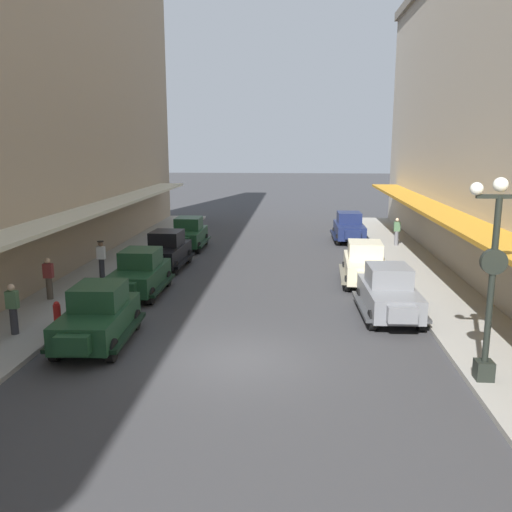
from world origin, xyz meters
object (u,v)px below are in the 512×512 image
lamp_post_with_clock (493,272)px  parked_car_6 (140,272)px  parked_car_4 (389,292)px  pedestrian_1 (49,278)px  parked_car_0 (188,233)px  parked_car_1 (166,250)px  parked_car_5 (349,227)px  parked_car_3 (98,314)px  pedestrian_3 (13,309)px  pedestrian_2 (397,231)px  parked_car_2 (365,263)px  pedestrian_0 (101,259)px  fire_hydrant (57,313)px

lamp_post_with_clock → parked_car_6: bearing=145.4°
parked_car_4 → pedestrian_1: (-12.85, 0.86, 0.05)m
parked_car_0 → lamp_post_with_clock: size_ratio=0.83×
parked_car_1 → parked_car_6: size_ratio=1.01×
parked_car_0 → lamp_post_with_clock: bearing=-57.6°
parked_car_4 → lamp_post_with_clock: (1.53, -5.45, 2.04)m
pedestrian_1 → parked_car_5: bearing=48.4°
parked_car_3 → pedestrian_3: bearing=174.8°
parked_car_5 → parked_car_6: (-9.69, -13.07, 0.00)m
pedestrian_2 → parked_car_5: bearing=143.5°
parked_car_2 → parked_car_6: 9.72m
pedestrian_0 → pedestrian_3: pedestrian_0 is taller
pedestrian_0 → parked_car_5: bearing=42.2°
parked_car_6 → fire_hydrant: bearing=-109.2°
parked_car_2 → pedestrian_3: (-11.93, -7.82, 0.05)m
parked_car_6 → pedestrian_2: size_ratio=2.60×
parked_car_3 → fire_hydrant: (-1.85, 1.19, -0.38)m
parked_car_1 → pedestrian_0: parked_car_1 is taller
pedestrian_2 → lamp_post_with_clock: bearing=-93.3°
fire_hydrant → parked_car_4: bearing=10.8°
parked_car_5 → fire_hydrant: 20.80m
parked_car_1 → pedestrian_2: 13.90m
parked_car_2 → pedestrian_3: bearing=-146.8°
pedestrian_3 → parked_car_6: bearing=64.7°
parked_car_2 → pedestrian_3: parked_car_2 is taller
parked_car_2 → lamp_post_with_clock: size_ratio=0.84×
parked_car_3 → lamp_post_with_clock: size_ratio=0.84×
parked_car_2 → lamp_post_with_clock: lamp_post_with_clock is taller
parked_car_3 → parked_car_6: 5.62m
parked_car_1 → parked_car_6: bearing=-89.2°
parked_car_5 → pedestrian_3: bearing=-123.6°
parked_car_3 → parked_car_4: size_ratio=1.00×
pedestrian_1 → pedestrian_2: 19.94m
fire_hydrant → parked_car_1: bearing=80.9°
lamp_post_with_clock → pedestrian_1: 15.84m
pedestrian_1 → parked_car_1: bearing=63.5°
parked_car_4 → pedestrian_2: parked_car_4 is taller
parked_car_0 → parked_car_5: (9.65, 3.18, 0.00)m
pedestrian_0 → parked_car_3: bearing=-70.9°
parked_car_3 → parked_car_6: (-0.31, 5.61, 0.00)m
parked_car_0 → parked_car_2: same height
parked_car_1 → parked_car_4: same height
parked_car_0 → parked_car_6: (-0.04, -9.89, 0.00)m
parked_car_0 → parked_car_5: 10.16m
parked_car_1 → fire_hydrant: parked_car_1 is taller
parked_car_1 → pedestrian_2: bearing=27.1°
parked_car_4 → parked_car_6: same height
parked_car_5 → parked_car_6: bearing=-126.6°
parked_car_0 → parked_car_1: same height
parked_car_0 → pedestrian_1: (-3.22, -11.32, 0.05)m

